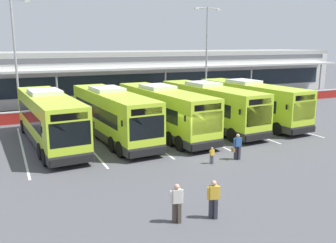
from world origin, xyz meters
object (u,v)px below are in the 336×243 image
at_px(coach_bus_centre, 163,112).
at_px(lamp_post_centre, 207,50).
at_px(pedestrian_with_handbag, 237,146).
at_px(pedestrian_in_dark_coat, 177,202).
at_px(coach_bus_left_centre, 112,115).
at_px(coach_bus_rightmost, 250,103).
at_px(lamp_post_west, 15,51).
at_px(coach_bus_leftmost, 49,120).
at_px(pedestrian_near_bin, 213,198).
at_px(coach_bus_right_centre, 210,107).
at_px(pedestrian_child, 212,155).

xyz_separation_m(coach_bus_centre, lamp_post_centre, (10.30, 11.01, 4.50)).
relative_size(pedestrian_with_handbag, pedestrian_in_dark_coat, 1.00).
relative_size(coach_bus_left_centre, coach_bus_rightmost, 1.00).
distance_m(coach_bus_centre, coach_bus_rightmost, 8.75).
xyz_separation_m(coach_bus_centre, pedestrian_with_handbag, (1.48, -7.81, -0.93)).
bearing_deg(coach_bus_left_centre, lamp_post_west, 118.43).
relative_size(coach_bus_centre, lamp_post_west, 1.12).
bearing_deg(coach_bus_leftmost, pedestrian_near_bin, -72.27).
xyz_separation_m(coach_bus_left_centre, pedestrian_with_handbag, (5.51, -8.08, -0.93)).
xyz_separation_m(coach_bus_left_centre, lamp_post_west, (-5.90, 10.90, 4.50)).
bearing_deg(coach_bus_left_centre, pedestrian_in_dark_coat, -95.75).
height_order(pedestrian_in_dark_coat, lamp_post_west, lamp_post_west).
distance_m(coach_bus_left_centre, lamp_post_centre, 18.46).
xyz_separation_m(coach_bus_leftmost, pedestrian_in_dark_coat, (3.07, -14.04, -0.91)).
relative_size(coach_bus_right_centre, pedestrian_child, 12.24).
height_order(coach_bus_leftmost, lamp_post_west, lamp_post_west).
xyz_separation_m(coach_bus_leftmost, coach_bus_left_centre, (4.46, -0.26, 0.00)).
bearing_deg(coach_bus_rightmost, lamp_post_centre, 81.43).
bearing_deg(pedestrian_near_bin, pedestrian_child, 59.03).
height_order(coach_bus_leftmost, pedestrian_child, coach_bus_leftmost).
bearing_deg(pedestrian_near_bin, coach_bus_leftmost, 107.73).
height_order(pedestrian_with_handbag, lamp_post_west, lamp_post_west).
distance_m(coach_bus_rightmost, pedestrian_child, 12.46).
distance_m(coach_bus_left_centre, pedestrian_with_handbag, 9.82).
bearing_deg(coach_bus_left_centre, coach_bus_right_centre, 1.17).
distance_m(pedestrian_child, lamp_post_west, 22.07).
distance_m(coach_bus_right_centre, pedestrian_in_dark_coat, 17.12).
distance_m(coach_bus_centre, lamp_post_west, 15.61).
xyz_separation_m(coach_bus_right_centre, pedestrian_with_handbag, (-2.97, -8.26, -0.93)).
xyz_separation_m(pedestrian_with_handbag, pedestrian_near_bin, (-5.38, -5.99, 0.02)).
bearing_deg(lamp_post_west, coach_bus_left_centre, -61.57).
height_order(pedestrian_in_dark_coat, pedestrian_child, pedestrian_in_dark_coat).
bearing_deg(coach_bus_centre, coach_bus_rightmost, 3.89).
bearing_deg(coach_bus_rightmost, lamp_post_west, 150.45).
relative_size(coach_bus_leftmost, pedestrian_in_dark_coat, 7.59).
xyz_separation_m(coach_bus_right_centre, coach_bus_rightmost, (4.28, 0.15, 0.00)).
distance_m(coach_bus_leftmost, pedestrian_with_handbag, 13.03).
distance_m(pedestrian_with_handbag, lamp_post_west, 22.80).
relative_size(coach_bus_leftmost, lamp_post_centre, 1.12).
relative_size(coach_bus_rightmost, lamp_post_centre, 1.12).
bearing_deg(coach_bus_centre, lamp_post_centre, 46.90).
bearing_deg(coach_bus_leftmost, lamp_post_west, 97.72).
xyz_separation_m(pedestrian_near_bin, lamp_post_centre, (14.21, 24.81, 5.42)).
xyz_separation_m(coach_bus_rightmost, lamp_post_west, (-18.66, 10.58, 4.50)).
height_order(coach_bus_leftmost, lamp_post_centre, lamp_post_centre).
relative_size(coach_bus_rightmost, pedestrian_in_dark_coat, 7.59).
bearing_deg(pedestrian_in_dark_coat, lamp_post_centre, 57.34).
distance_m(coach_bus_leftmost, coach_bus_left_centre, 4.47).
height_order(coach_bus_centre, pedestrian_near_bin, coach_bus_centre).
distance_m(coach_bus_left_centre, pedestrian_child, 9.01).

